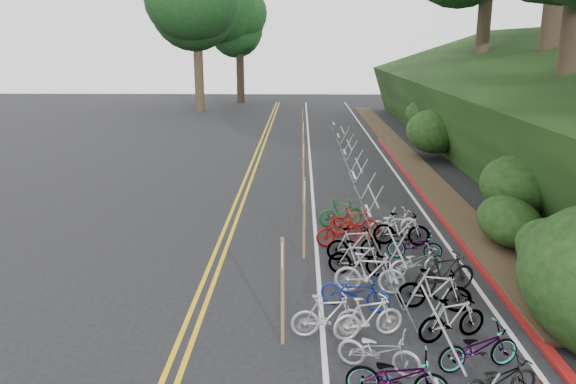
{
  "coord_description": "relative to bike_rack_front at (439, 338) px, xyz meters",
  "views": [
    {
      "loc": [
        0.49,
        -10.81,
        6.3
      ],
      "look_at": [
        0.06,
        7.85,
        1.3
      ],
      "focal_mm": 35.0,
      "sensor_mm": 36.0,
      "label": 1
    }
  ],
  "objects": [
    {
      "name": "embankment",
      "position": [
        9.83,
        20.26,
        1.67
      ],
      "size": [
        14.3,
        48.14,
        9.11
      ],
      "color": "black",
      "rests_on": "ground"
    },
    {
      "name": "road_markings",
      "position": [
        -2.5,
        11.32,
        -0.89
      ],
      "size": [
        7.47,
        80.0,
        0.01
      ],
      "color": "gold",
      "rests_on": "ground"
    },
    {
      "name": "bike_rack_front",
      "position": [
        0.0,
        0.0,
        0.0
      ],
      "size": [
        1.16,
        3.4,
        1.21
      ],
      "color": "#9C9FA5",
      "rests_on": "ground"
    },
    {
      "name": "signposts_rest",
      "position": [
        -2.53,
        15.22,
        0.53
      ],
      "size": [
        0.08,
        18.4,
        2.5
      ],
      "color": "brown",
      "rests_on": "ground"
    },
    {
      "name": "bike_front",
      "position": [
        -2.02,
        1.61,
        -0.4
      ],
      "size": [
        0.63,
        1.69,
        1.0
      ],
      "primitive_type": "imported",
      "rotation": [
        0.0,
        0.0,
        1.67
      ],
      "color": "#9E9EA3",
      "rests_on": "ground"
    },
    {
      "name": "signpost_near",
      "position": [
        -3.01,
        1.26,
        0.49
      ],
      "size": [
        0.08,
        0.4,
        2.43
      ],
      "color": "brown",
      "rests_on": "ground"
    },
    {
      "name": "bike_valet",
      "position": [
        -0.18,
        3.53,
        -0.41
      ],
      "size": [
        3.52,
        12.77,
        1.1
      ],
      "color": "slate",
      "rests_on": "ground"
    },
    {
      "name": "red_curb",
      "position": [
        2.57,
        13.22,
        -0.85
      ],
      "size": [
        0.25,
        28.0,
        0.1
      ],
      "primitive_type": "cube",
      "color": "maroon",
      "rests_on": "ground"
    },
    {
      "name": "bike_racks_rest",
      "position": [
        -0.13,
        14.22,
        -0.04
      ],
      "size": [
        1.14,
        23.0,
        1.17
      ],
      "color": "#9C9FA5",
      "rests_on": "ground"
    },
    {
      "name": "ground",
      "position": [
        -3.13,
        1.22,
        -0.9
      ],
      "size": [
        120.0,
        120.0,
        0.0
      ],
      "primitive_type": "plane",
      "color": "black",
      "rests_on": "ground"
    }
  ]
}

